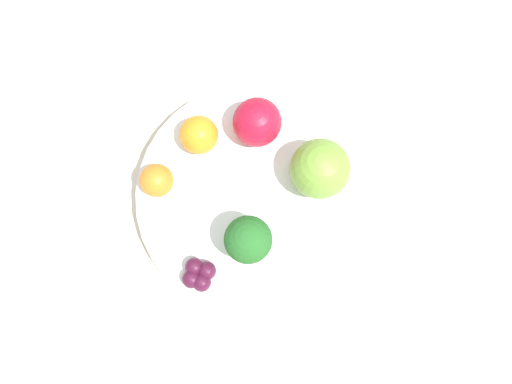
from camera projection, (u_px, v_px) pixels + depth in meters
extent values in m
plane|color=gray|center=(256.00, 203.00, 0.57)|extent=(6.00, 6.00, 0.00)
cube|color=beige|center=(256.00, 201.00, 0.56)|extent=(1.20, 1.20, 0.02)
cylinder|color=white|center=(256.00, 197.00, 0.54)|extent=(0.25, 0.25, 0.03)
cylinder|color=#8CB76B|center=(249.00, 243.00, 0.50)|extent=(0.02, 0.02, 0.02)
sphere|color=#236023|center=(248.00, 240.00, 0.48)|extent=(0.05, 0.05, 0.05)
sphere|color=#B7142D|center=(257.00, 122.00, 0.51)|extent=(0.05, 0.05, 0.05)
sphere|color=olive|center=(320.00, 169.00, 0.50)|extent=(0.06, 0.06, 0.06)
sphere|color=orange|center=(199.00, 135.00, 0.52)|extent=(0.04, 0.04, 0.04)
sphere|color=orange|center=(157.00, 180.00, 0.51)|extent=(0.03, 0.03, 0.03)
sphere|color=#47142D|center=(192.00, 279.00, 0.50)|extent=(0.02, 0.02, 0.02)
sphere|color=#47142D|center=(202.00, 282.00, 0.50)|extent=(0.02, 0.02, 0.02)
sphere|color=#47142D|center=(207.00, 271.00, 0.50)|extent=(0.02, 0.02, 0.02)
sphere|color=#47142D|center=(194.00, 267.00, 0.50)|extent=(0.02, 0.02, 0.02)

